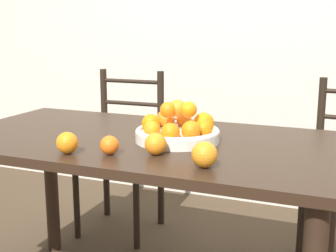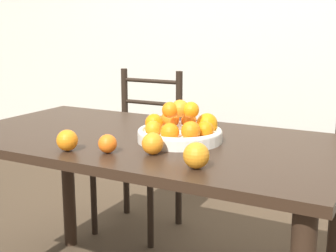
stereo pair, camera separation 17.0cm
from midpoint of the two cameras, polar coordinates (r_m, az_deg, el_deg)
wall_back at (r=3.19m, az=12.89°, el=13.41°), size 8.00×0.06×2.60m
dining_table at (r=1.90m, az=-0.13°, el=-4.60°), size 1.57×0.84×0.78m
fruit_bowl at (r=1.79m, az=4.24°, el=-0.52°), size 0.33×0.33×0.16m
orange_loose_0 at (r=1.68m, az=-9.38°, el=-1.77°), size 0.08×0.08×0.08m
orange_loose_1 at (r=1.61m, az=1.13°, el=-2.19°), size 0.08×0.08×0.08m
orange_loose_2 at (r=1.63m, az=-4.44°, el=-2.20°), size 0.07×0.07×0.07m
orange_loose_3 at (r=1.46m, az=6.81°, el=-3.63°), size 0.08×0.08×0.08m
chair_left at (r=2.80m, az=-1.68°, el=-3.22°), size 0.43×0.41×0.95m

